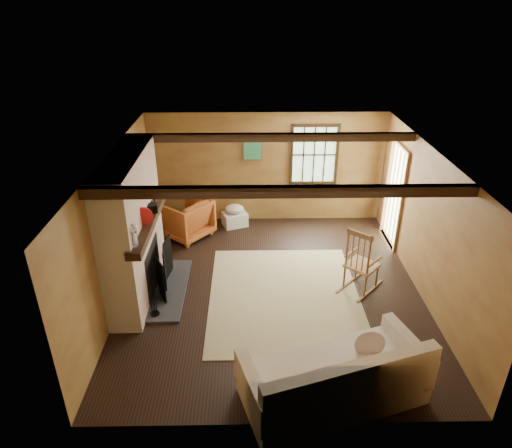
{
  "coord_description": "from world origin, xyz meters",
  "views": [
    {
      "loc": [
        -0.39,
        -6.48,
        4.57
      ],
      "look_at": [
        -0.27,
        0.4,
        1.06
      ],
      "focal_mm": 32.0,
      "sensor_mm": 36.0,
      "label": 1
    }
  ],
  "objects_px": {
    "laundry_basket": "(235,219)",
    "armchair": "(186,218)",
    "fireplace": "(135,234)",
    "rocking_chair": "(361,264)",
    "sofa": "(336,381)"
  },
  "relations": [
    {
      "from": "sofa",
      "to": "rocking_chair",
      "type": "bearing_deg",
      "value": 53.25
    },
    {
      "from": "fireplace",
      "to": "rocking_chair",
      "type": "height_order",
      "value": "fireplace"
    },
    {
      "from": "rocking_chair",
      "to": "armchair",
      "type": "distance_m",
      "value": 3.73
    },
    {
      "from": "rocking_chair",
      "to": "armchair",
      "type": "height_order",
      "value": "rocking_chair"
    },
    {
      "from": "fireplace",
      "to": "laundry_basket",
      "type": "relative_size",
      "value": 4.8
    },
    {
      "from": "laundry_basket",
      "to": "armchair",
      "type": "bearing_deg",
      "value": -154.74
    },
    {
      "from": "laundry_basket",
      "to": "armchair",
      "type": "distance_m",
      "value": 1.12
    },
    {
      "from": "laundry_basket",
      "to": "armchair",
      "type": "relative_size",
      "value": 0.55
    },
    {
      "from": "rocking_chair",
      "to": "armchair",
      "type": "xyz_separation_m",
      "value": [
        -3.17,
        1.96,
        -0.08
      ]
    },
    {
      "from": "fireplace",
      "to": "sofa",
      "type": "distance_m",
      "value": 3.84
    },
    {
      "from": "sofa",
      "to": "armchair",
      "type": "height_order",
      "value": "sofa"
    },
    {
      "from": "fireplace",
      "to": "rocking_chair",
      "type": "distance_m",
      "value": 3.76
    },
    {
      "from": "sofa",
      "to": "armchair",
      "type": "distance_m",
      "value": 4.96
    },
    {
      "from": "fireplace",
      "to": "armchair",
      "type": "xyz_separation_m",
      "value": [
        0.54,
        1.96,
        -0.69
      ]
    },
    {
      "from": "laundry_basket",
      "to": "rocking_chair",
      "type": "bearing_deg",
      "value": -48.07
    }
  ]
}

